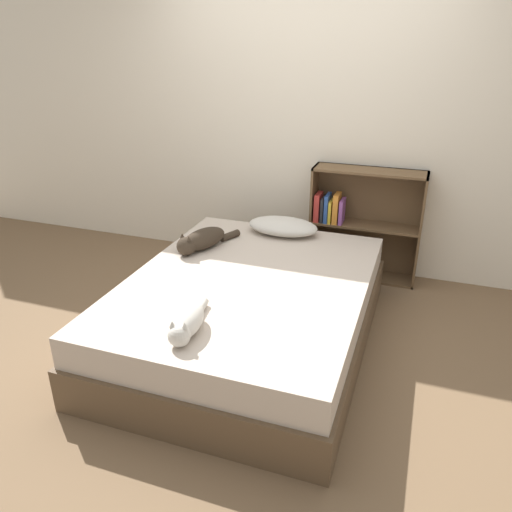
% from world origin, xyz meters
% --- Properties ---
extents(ground_plane, '(8.00, 8.00, 0.00)m').
position_xyz_m(ground_plane, '(0.00, 0.00, 0.00)').
color(ground_plane, brown).
extents(wall_back, '(8.00, 0.06, 2.50)m').
position_xyz_m(wall_back, '(0.00, 1.46, 1.25)').
color(wall_back, silver).
rests_on(wall_back, ground_plane).
extents(bed, '(1.57, 2.08, 0.48)m').
position_xyz_m(bed, '(0.00, 0.00, 0.24)').
color(bed, brown).
rests_on(bed, ground_plane).
extents(pillow, '(0.56, 0.32, 0.13)m').
position_xyz_m(pillow, '(-0.01, 0.85, 0.55)').
color(pillow, beige).
rests_on(pillow, bed).
extents(cat_light, '(0.20, 0.49, 0.15)m').
position_xyz_m(cat_light, '(-0.09, -0.72, 0.55)').
color(cat_light, beige).
rests_on(cat_light, bed).
extents(cat_dark, '(0.32, 0.56, 0.16)m').
position_xyz_m(cat_dark, '(-0.50, 0.34, 0.56)').
color(cat_dark, '#33281E').
rests_on(cat_dark, bed).
extents(bookshelf, '(0.92, 0.26, 0.95)m').
position_xyz_m(bookshelf, '(0.54, 1.32, 0.49)').
color(bookshelf, brown).
rests_on(bookshelf, ground_plane).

